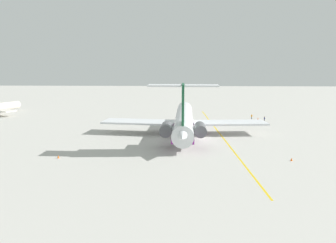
% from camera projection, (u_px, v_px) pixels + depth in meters
% --- Properties ---
extents(ground, '(389.03, 389.03, 0.00)m').
position_uv_depth(ground, '(205.00, 138.00, 80.97)').
color(ground, '#B7B5AD').
extents(main_jetliner, '(47.15, 41.97, 13.75)m').
position_uv_depth(main_jetliner, '(184.00, 120.00, 83.59)').
color(main_jetliner, silver).
rests_on(main_jetliner, ground).
extents(ground_crew_near_nose, '(0.27, 0.42, 1.68)m').
position_uv_depth(ground_crew_near_nose, '(252.00, 116.00, 108.51)').
color(ground_crew_near_nose, black).
rests_on(ground_crew_near_nose, ground).
extents(ground_crew_near_tail, '(0.38, 0.28, 1.73)m').
position_uv_depth(ground_crew_near_tail, '(264.00, 118.00, 103.33)').
color(ground_crew_near_tail, black).
rests_on(ground_crew_near_tail, ground).
extents(safety_cone_nose, '(0.40, 0.40, 0.55)m').
position_uv_depth(safety_cone_nose, '(58.00, 157.00, 63.68)').
color(safety_cone_nose, '#EA590F').
rests_on(safety_cone_nose, ground).
extents(safety_cone_wingtip, '(0.40, 0.40, 0.55)m').
position_uv_depth(safety_cone_wingtip, '(292.00, 159.00, 61.96)').
color(safety_cone_wingtip, '#EA590F').
rests_on(safety_cone_wingtip, ground).
extents(safety_cone_tail, '(0.40, 0.40, 0.55)m').
position_uv_depth(safety_cone_tail, '(258.00, 119.00, 108.20)').
color(safety_cone_tail, '#EA590F').
rests_on(safety_cone_tail, ground).
extents(taxiway_centreline, '(83.77, 4.37, 0.01)m').
position_uv_depth(taxiway_centreline, '(220.00, 134.00, 85.17)').
color(taxiway_centreline, gold).
rests_on(taxiway_centreline, ground).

